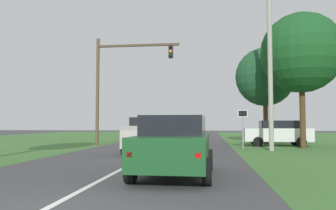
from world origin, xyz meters
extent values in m
plane|color=#424244|center=(0.00, 9.82, 0.00)|extent=(120.00, 120.00, 0.00)
cube|color=#194C23|center=(2.01, 4.59, 0.81)|extent=(2.12, 4.53, 0.89)
cube|color=black|center=(2.01, 4.81, 1.54)|extent=(1.84, 2.82, 0.59)
cube|color=red|center=(1.13, 2.39, 0.85)|extent=(0.14, 0.06, 0.12)
cube|color=red|center=(2.79, 2.36, 0.85)|extent=(0.14, 0.06, 0.12)
cylinder|color=black|center=(1.02, 6.00, 0.36)|extent=(0.26, 0.72, 0.72)
cylinder|color=black|center=(3.05, 5.96, 0.36)|extent=(0.26, 0.72, 0.72)
cylinder|color=black|center=(0.97, 3.22, 0.36)|extent=(0.26, 0.72, 0.72)
cylinder|color=black|center=(2.99, 3.18, 0.36)|extent=(0.26, 0.72, 0.72)
cube|color=#B7B2A8|center=(-0.10, 12.27, 0.84)|extent=(2.04, 5.06, 0.88)
cube|color=black|center=(-0.11, 12.02, 1.60)|extent=(1.77, 1.93, 0.64)
cube|color=#9C978F|center=(-0.12, 10.71, 1.38)|extent=(1.91, 1.93, 0.20)
cube|color=red|center=(-0.94, 9.79, 0.89)|extent=(0.14, 0.06, 0.12)
cube|color=red|center=(0.69, 9.77, 0.89)|extent=(0.14, 0.06, 0.12)
cylinder|color=black|center=(-1.08, 13.84, 0.40)|extent=(0.25, 0.80, 0.80)
cylinder|color=black|center=(0.91, 13.82, 0.40)|extent=(0.25, 0.80, 0.80)
cylinder|color=black|center=(-1.11, 10.72, 0.40)|extent=(0.25, 0.80, 0.80)
cylinder|color=black|center=(0.87, 10.70, 0.40)|extent=(0.25, 0.80, 0.80)
cylinder|color=brown|center=(-5.14, 18.21, 3.98)|extent=(0.24, 0.24, 7.97)
cube|color=#4C3D2B|center=(-2.09, 18.21, 7.37)|extent=(6.10, 0.16, 0.16)
cube|color=black|center=(0.35, 18.21, 6.82)|extent=(0.32, 0.28, 0.90)
sphere|color=black|center=(0.35, 18.06, 7.12)|extent=(0.22, 0.22, 0.22)
sphere|color=orange|center=(0.35, 18.06, 6.82)|extent=(0.22, 0.22, 0.22)
sphere|color=black|center=(0.35, 18.06, 6.52)|extent=(0.22, 0.22, 0.22)
cylinder|color=gray|center=(5.19, 15.82, 1.29)|extent=(0.08, 0.08, 2.58)
cube|color=white|center=(5.19, 15.79, 2.23)|extent=(0.60, 0.03, 0.44)
cube|color=black|center=(5.19, 15.77, 2.23)|extent=(0.52, 0.01, 0.36)
cylinder|color=#4C351E|center=(9.08, 16.76, 2.13)|extent=(0.36, 0.36, 4.25)
sphere|color=#194E21|center=(9.08, 16.76, 6.21)|extent=(5.23, 5.23, 5.23)
cube|color=silver|center=(7.90, 19.02, 0.80)|extent=(4.66, 1.96, 0.92)
cube|color=black|center=(8.13, 19.02, 1.54)|extent=(2.80, 1.70, 0.55)
cube|color=red|center=(5.63, 19.84, 0.85)|extent=(0.06, 0.14, 0.12)
cube|color=red|center=(5.60, 18.30, 0.85)|extent=(0.06, 0.14, 0.12)
cylinder|color=black|center=(9.35, 19.93, 0.34)|extent=(0.68, 0.24, 0.68)
cylinder|color=black|center=(9.31, 18.06, 0.34)|extent=(0.68, 0.24, 0.68)
cylinder|color=black|center=(6.49, 19.99, 0.34)|extent=(0.68, 0.24, 0.68)
cylinder|color=black|center=(6.45, 18.12, 0.34)|extent=(0.68, 0.24, 0.68)
cylinder|color=#9E998E|center=(6.70, 14.56, 5.02)|extent=(0.28, 0.28, 10.04)
cylinder|color=#4C351E|center=(7.49, 21.15, 1.78)|extent=(0.36, 0.36, 3.55)
sphere|color=#1D4D2A|center=(7.49, 21.15, 5.28)|extent=(4.60, 4.60, 4.60)
camera|label=1|loc=(3.04, -5.53, 1.60)|focal=35.47mm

